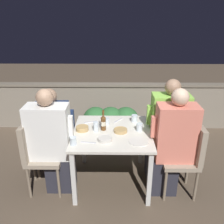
% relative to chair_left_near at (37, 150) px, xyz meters
% --- Properties ---
extents(ground_plane, '(16.00, 16.00, 0.00)m').
position_rel_chair_left_near_xyz_m(ground_plane, '(0.89, 0.14, -0.55)').
color(ground_plane, brown).
extents(parapet_wall, '(9.00, 0.18, 0.86)m').
position_rel_chair_left_near_xyz_m(parapet_wall, '(0.89, 1.78, -0.11)').
color(parapet_wall, gray).
rests_on(parapet_wall, ground_plane).
extents(dining_table, '(0.93, 0.94, 0.73)m').
position_rel_chair_left_near_xyz_m(dining_table, '(0.89, 0.14, 0.09)').
color(dining_table, silver).
rests_on(dining_table, ground_plane).
extents(planter_hedge, '(0.90, 0.47, 0.64)m').
position_rel_chair_left_near_xyz_m(planter_hedge, '(0.85, 1.12, -0.19)').
color(planter_hedge, brown).
rests_on(planter_hedge, ground_plane).
extents(chair_left_near, '(0.41, 0.41, 0.90)m').
position_rel_chair_left_near_xyz_m(chair_left_near, '(0.00, 0.00, 0.00)').
color(chair_left_near, gray).
rests_on(chair_left_near, ground_plane).
extents(person_white_polo, '(0.52, 0.26, 1.29)m').
position_rel_chair_left_near_xyz_m(person_white_polo, '(0.19, -0.00, 0.10)').
color(person_white_polo, '#282833').
rests_on(person_white_polo, ground_plane).
extents(chair_left_far, '(0.41, 0.41, 0.90)m').
position_rel_chair_left_near_xyz_m(chair_left_far, '(-0.04, 0.32, 0.00)').
color(chair_left_far, gray).
rests_on(chair_left_far, ground_plane).
extents(person_navy_jumper, '(0.49, 0.26, 1.20)m').
position_rel_chair_left_near_xyz_m(person_navy_jumper, '(0.15, 0.32, 0.05)').
color(person_navy_jumper, '#282833').
rests_on(person_navy_jumper, ground_plane).
extents(chair_right_near, '(0.41, 0.41, 0.90)m').
position_rel_chair_left_near_xyz_m(chair_right_near, '(1.77, -0.04, 0.00)').
color(chair_right_near, gray).
rests_on(chair_right_near, ground_plane).
extents(person_coral_top, '(0.51, 0.26, 1.32)m').
position_rel_chair_left_near_xyz_m(person_coral_top, '(1.57, -0.04, 0.11)').
color(person_coral_top, '#282833').
rests_on(person_coral_top, ground_plane).
extents(chair_right_far, '(0.41, 0.41, 0.90)m').
position_rel_chair_left_near_xyz_m(chair_right_far, '(1.76, 0.28, 0.00)').
color(chair_right_far, gray).
rests_on(chair_right_far, ground_plane).
extents(person_green_blouse, '(0.51, 0.26, 1.33)m').
position_rel_chair_left_near_xyz_m(person_green_blouse, '(1.57, 0.28, 0.12)').
color(person_green_blouse, '#282833').
rests_on(person_green_blouse, ground_plane).
extents(beer_bottle, '(0.06, 0.06, 0.26)m').
position_rel_chair_left_near_xyz_m(beer_bottle, '(0.78, 0.17, 0.28)').
color(beer_bottle, brown).
rests_on(beer_bottle, dining_table).
extents(plate_0, '(0.22, 0.22, 0.01)m').
position_rel_chair_left_near_xyz_m(plate_0, '(1.18, -0.12, 0.18)').
color(plate_0, silver).
rests_on(plate_0, dining_table).
extents(bowl_0, '(0.16, 0.16, 0.04)m').
position_rel_chair_left_near_xyz_m(bowl_0, '(0.81, -0.10, 0.20)').
color(bowl_0, beige).
rests_on(bowl_0, dining_table).
extents(bowl_1, '(0.15, 0.15, 0.05)m').
position_rel_chair_left_near_xyz_m(bowl_1, '(0.53, 0.16, 0.21)').
color(bowl_1, tan).
rests_on(bowl_1, dining_table).
extents(bowl_2, '(0.16, 0.16, 0.04)m').
position_rel_chair_left_near_xyz_m(bowl_2, '(0.99, 0.12, 0.20)').
color(bowl_2, tan).
rests_on(bowl_2, dining_table).
extents(glass_cup_0, '(0.08, 0.08, 0.09)m').
position_rel_chair_left_near_xyz_m(glass_cup_0, '(1.18, 0.41, 0.23)').
color(glass_cup_0, silver).
rests_on(glass_cup_0, dining_table).
extents(glass_cup_1, '(0.06, 0.06, 0.11)m').
position_rel_chair_left_near_xyz_m(glass_cup_1, '(0.69, 0.14, 0.24)').
color(glass_cup_1, silver).
rests_on(glass_cup_1, dining_table).
extents(glass_cup_2, '(0.07, 0.07, 0.09)m').
position_rel_chair_left_near_xyz_m(glass_cup_2, '(1.22, 0.16, 0.23)').
color(glass_cup_2, silver).
rests_on(glass_cup_2, dining_table).
extents(glass_cup_3, '(0.07, 0.07, 0.08)m').
position_rel_chair_left_near_xyz_m(glass_cup_3, '(0.82, 0.33, 0.22)').
color(glass_cup_3, silver).
rests_on(glass_cup_3, dining_table).
extents(glass_cup_4, '(0.07, 0.07, 0.09)m').
position_rel_chair_left_near_xyz_m(glass_cup_4, '(0.48, -0.18, 0.22)').
color(glass_cup_4, silver).
rests_on(glass_cup_4, dining_table).
extents(fork_0, '(0.12, 0.14, 0.01)m').
position_rel_chair_left_near_xyz_m(fork_0, '(0.96, 0.44, 0.18)').
color(fork_0, silver).
rests_on(fork_0, dining_table).
extents(fork_1, '(0.17, 0.04, 0.01)m').
position_rel_chair_left_near_xyz_m(fork_1, '(0.63, -0.14, 0.18)').
color(fork_1, silver).
rests_on(fork_1, dining_table).
extents(fork_2, '(0.17, 0.08, 0.01)m').
position_rel_chair_left_near_xyz_m(fork_2, '(0.60, 0.39, 0.18)').
color(fork_2, silver).
rests_on(fork_2, dining_table).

